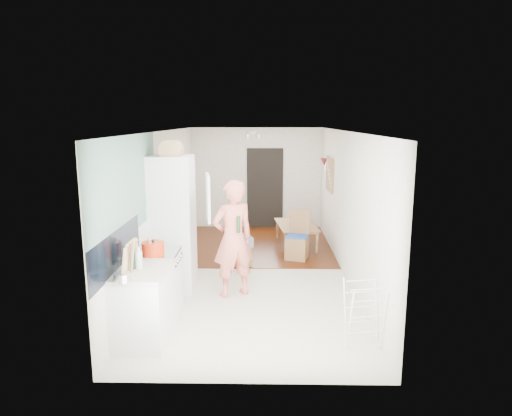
{
  "coord_description": "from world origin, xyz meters",
  "views": [
    {
      "loc": [
        0.18,
        -7.79,
        2.7
      ],
      "look_at": [
        0.04,
        0.2,
        1.14
      ],
      "focal_mm": 32.0,
      "sensor_mm": 36.0,
      "label": 1
    }
  ],
  "objects_px": {
    "dining_table": "(297,237)",
    "dining_chair": "(297,236)",
    "person": "(233,228)",
    "stool": "(242,256)",
    "drying_rack": "(364,315)"
  },
  "relations": [
    {
      "from": "dining_table",
      "to": "dining_chair",
      "type": "height_order",
      "value": "dining_chair"
    },
    {
      "from": "dining_table",
      "to": "drying_rack",
      "type": "bearing_deg",
      "value": 179.76
    },
    {
      "from": "person",
      "to": "dining_table",
      "type": "relative_size",
      "value": 1.83
    },
    {
      "from": "dining_chair",
      "to": "dining_table",
      "type": "bearing_deg",
      "value": 102.28
    },
    {
      "from": "person",
      "to": "dining_chair",
      "type": "distance_m",
      "value": 2.26
    },
    {
      "from": "dining_chair",
      "to": "drying_rack",
      "type": "xyz_separation_m",
      "value": [
        0.55,
        -3.46,
        -0.08
      ]
    },
    {
      "from": "stool",
      "to": "drying_rack",
      "type": "height_order",
      "value": "drying_rack"
    },
    {
      "from": "dining_chair",
      "to": "drying_rack",
      "type": "relative_size",
      "value": 1.2
    },
    {
      "from": "drying_rack",
      "to": "person",
      "type": "bearing_deg",
      "value": 126.22
    },
    {
      "from": "stool",
      "to": "drying_rack",
      "type": "xyz_separation_m",
      "value": [
        1.62,
        -3.03,
        0.2
      ]
    },
    {
      "from": "dining_table",
      "to": "stool",
      "type": "distance_m",
      "value": 1.78
    },
    {
      "from": "drying_rack",
      "to": "dining_chair",
      "type": "bearing_deg",
      "value": 88.88
    },
    {
      "from": "person",
      "to": "dining_chair",
      "type": "relative_size",
      "value": 2.24
    },
    {
      "from": "drying_rack",
      "to": "stool",
      "type": "bearing_deg",
      "value": 107.9
    },
    {
      "from": "dining_table",
      "to": "dining_chair",
      "type": "bearing_deg",
      "value": 169.29
    }
  ]
}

